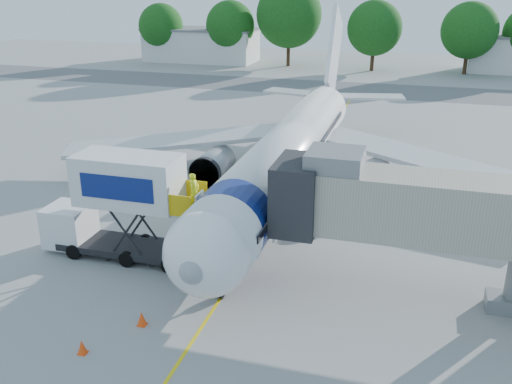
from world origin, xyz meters
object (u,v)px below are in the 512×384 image
(jet_bridge, at_px, (414,208))
(ground_tug, at_px, (217,371))
(catering_hiloader, at_px, (119,206))
(aircraft, at_px, (290,151))

(jet_bridge, height_order, ground_tug, jet_bridge)
(jet_bridge, height_order, catering_hiloader, jet_bridge)
(aircraft, bearing_deg, jet_bridge, -54.30)
(aircraft, height_order, catering_hiloader, aircraft)
(aircraft, distance_m, catering_hiloader, 12.77)
(jet_bridge, relative_size, catering_hiloader, 1.63)
(aircraft, height_order, ground_tug, aircraft)
(catering_hiloader, bearing_deg, aircraft, 60.62)
(catering_hiloader, relative_size, ground_tug, 2.11)
(jet_bridge, bearing_deg, ground_tug, -126.08)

